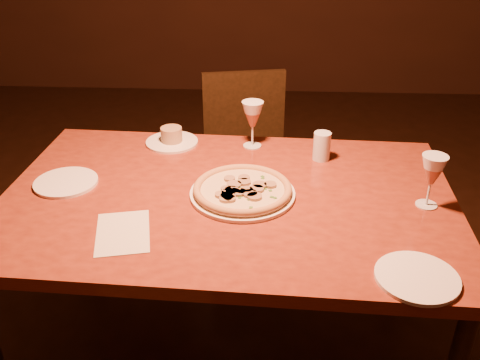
{
  "coord_description": "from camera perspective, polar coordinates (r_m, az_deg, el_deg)",
  "views": [
    {
      "loc": [
        0.23,
        -1.44,
        1.72
      ],
      "look_at": [
        0.14,
        0.16,
        0.84
      ],
      "focal_mm": 40.0,
      "sensor_mm": 36.0,
      "label": 1
    }
  ],
  "objects": [
    {
      "name": "dining_table",
      "position": [
        1.84,
        -1.28,
        -3.53
      ],
      "size": [
        1.56,
        1.04,
        0.81
      ],
      "rotation": [
        0.0,
        0.0,
        -0.04
      ],
      "color": "maroon",
      "rests_on": "floor"
    },
    {
      "name": "chair_far",
      "position": [
        2.8,
        0.8,
        3.03
      ],
      "size": [
        0.51,
        0.51,
        0.9
      ],
      "rotation": [
        0.0,
        0.0,
        0.2
      ],
      "color": "black",
      "rests_on": "floor"
    },
    {
      "name": "pizza_plate",
      "position": [
        1.78,
        0.27,
        -1.07
      ],
      "size": [
        0.35,
        0.35,
        0.04
      ],
      "color": "white",
      "rests_on": "dining_table"
    },
    {
      "name": "ramekin_saucer",
      "position": [
        2.17,
        -7.3,
        4.44
      ],
      "size": [
        0.21,
        0.21,
        0.07
      ],
      "color": "white",
      "rests_on": "dining_table"
    },
    {
      "name": "wine_glass_far",
      "position": [
        2.1,
        1.34,
        5.94
      ],
      "size": [
        0.08,
        0.08,
        0.19
      ],
      "primitive_type": null,
      "color": "#A35C44",
      "rests_on": "dining_table"
    },
    {
      "name": "wine_glass_right",
      "position": [
        1.8,
        19.68,
        -0.12
      ],
      "size": [
        0.08,
        0.08,
        0.18
      ],
      "primitive_type": null,
      "color": "#A35C44",
      "rests_on": "dining_table"
    },
    {
      "name": "water_tumbler",
      "position": [
        2.04,
        8.72,
        3.6
      ],
      "size": [
        0.06,
        0.06,
        0.11
      ],
      "primitive_type": "cylinder",
      "color": "silver",
      "rests_on": "dining_table"
    },
    {
      "name": "side_plate_left",
      "position": [
        1.96,
        -18.08,
        -0.24
      ],
      "size": [
        0.22,
        0.22,
        0.01
      ],
      "primitive_type": "cylinder",
      "color": "white",
      "rests_on": "dining_table"
    },
    {
      "name": "side_plate_near",
      "position": [
        1.5,
        18.36,
        -9.84
      ],
      "size": [
        0.22,
        0.22,
        0.01
      ],
      "primitive_type": "cylinder",
      "color": "white",
      "rests_on": "dining_table"
    },
    {
      "name": "menu_card",
      "position": [
        1.64,
        -12.39,
        -5.49
      ],
      "size": [
        0.2,
        0.26,
        0.0
      ],
      "primitive_type": "cube",
      "rotation": [
        0.0,
        0.0,
        0.22
      ],
      "color": "beige",
      "rests_on": "dining_table"
    }
  ]
}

